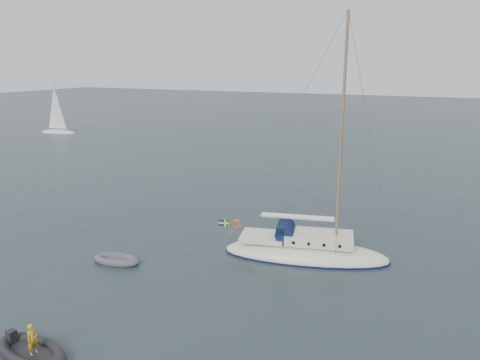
% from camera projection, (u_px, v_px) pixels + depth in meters
% --- Properties ---
extents(ground, '(300.00, 300.00, 0.00)m').
position_uv_depth(ground, '(268.00, 272.00, 26.51)').
color(ground, black).
rests_on(ground, ground).
extents(sailboat, '(10.47, 3.13, 14.92)m').
position_uv_depth(sailboat, '(306.00, 240.00, 28.21)').
color(sailboat, silver).
rests_on(sailboat, ground).
extents(dinghy, '(2.99, 1.35, 0.43)m').
position_uv_depth(dinghy, '(116.00, 260.00, 27.66)').
color(dinghy, '#505156').
rests_on(dinghy, ground).
extents(rib, '(3.76, 1.71, 1.50)m').
position_uv_depth(rib, '(31.00, 351.00, 18.89)').
color(rib, black).
rests_on(rib, ground).
extents(distant_yacht_a, '(6.39, 3.41, 8.46)m').
position_uv_depth(distant_yacht_a, '(56.00, 111.00, 77.28)').
color(distant_yacht_a, silver).
rests_on(distant_yacht_a, ground).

